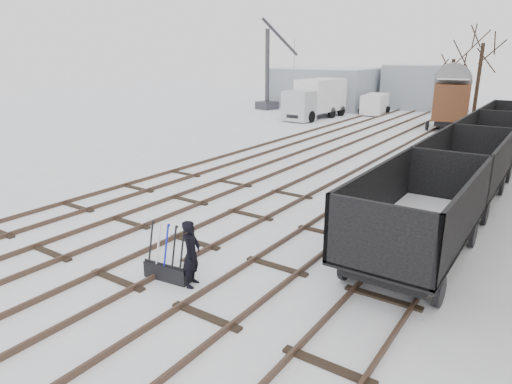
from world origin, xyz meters
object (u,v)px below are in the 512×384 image
freight_wagon_a (416,229)px  panel_van (375,104)px  box_van_wagon (450,99)px  ground_frame (168,269)px  lorry (316,98)px  worker (191,254)px  crane (268,86)px

freight_wagon_a → panel_van: (-12.39, 30.33, -0.03)m
box_van_wagon → panel_van: box_van_wagon is taller
ground_frame → lorry: lorry is taller
worker → lorry: bearing=2.4°
freight_wagon_a → box_van_wagon: bearing=100.4°
freight_wagon_a → ground_frame: bearing=-137.1°
lorry → panel_van: 6.66m
lorry → freight_wagon_a: bearing=-53.3°
box_van_wagon → lorry: box_van_wagon is taller
box_van_wagon → crane: size_ratio=0.61×
box_van_wagon → panel_van: size_ratio=1.23×
ground_frame → panel_van: (-7.40, 34.97, 0.69)m
ground_frame → crane: bearing=112.2°
freight_wagon_a → lorry: bearing=122.6°
panel_van → crane: size_ratio=0.50×
box_van_wagon → worker: bearing=-102.0°
freight_wagon_a → panel_van: size_ratio=1.45×
panel_van → crane: bearing=-175.8°
panel_van → freight_wagon_a: bearing=-75.5°
freight_wagon_a → lorry: (-15.76, 24.63, 0.74)m
freight_wagon_a → crane: bearing=129.3°
box_van_wagon → ground_frame: bearing=-103.4°
ground_frame → lorry: 31.22m
freight_wagon_a → box_van_wagon: size_ratio=1.18×
lorry → box_van_wagon: bearing=6.8°
worker → freight_wagon_a: bearing=-62.3°
box_van_wagon → panel_van: bearing=133.7°
ground_frame → box_van_wagon: box_van_wagon is taller
box_van_wagon → lorry: size_ratio=0.72×
worker → box_van_wagon: bearing=-18.4°
ground_frame → crane: crane is taller
box_van_wagon → panel_van: 9.40m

